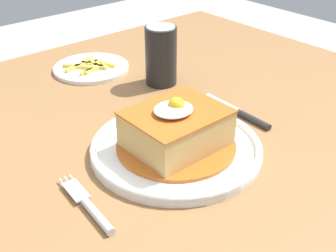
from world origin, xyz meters
name	(u,v)px	position (x,y,z in m)	size (l,w,h in m)	color
dining_table	(136,171)	(0.00, 0.00, 0.62)	(1.18, 0.87, 0.73)	olive
main_plate	(176,147)	(-0.01, -0.12, 0.74)	(0.28, 0.28, 0.02)	white
sandwich_meal	(176,130)	(-0.01, -0.12, 0.77)	(0.19, 0.19, 0.09)	#B75B1E
fork	(90,207)	(-0.19, -0.16, 0.74)	(0.03, 0.14, 0.01)	silver
knife	(244,115)	(0.16, -0.12, 0.74)	(0.02, 0.17, 0.01)	#262628
soda_can	(161,56)	(0.15, 0.10, 0.79)	(0.07, 0.07, 0.12)	black
side_plate_fries	(91,68)	(0.07, 0.25, 0.74)	(0.17, 0.17, 0.02)	white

